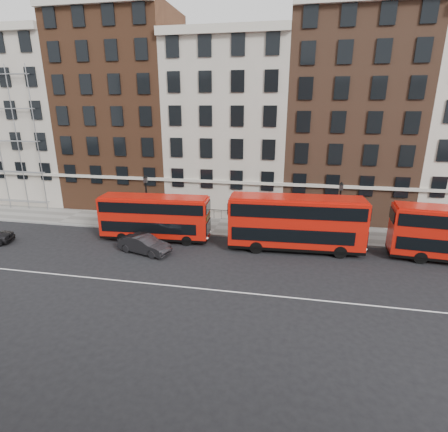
# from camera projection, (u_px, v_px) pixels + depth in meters

# --- Properties ---
(ground) EXTENTS (120.00, 120.00, 0.00)m
(ground) POSITION_uv_depth(u_px,v_px,m) (187.00, 273.00, 25.84)
(ground) COLOR black
(ground) RESTS_ON ground
(pavement) EXTENTS (80.00, 5.00, 0.15)m
(pavement) POSITION_uv_depth(u_px,v_px,m) (217.00, 226.00, 35.63)
(pavement) COLOR slate
(pavement) RESTS_ON ground
(kerb) EXTENTS (80.00, 0.30, 0.16)m
(kerb) POSITION_uv_depth(u_px,v_px,m) (211.00, 235.00, 33.29)
(kerb) COLOR gray
(kerb) RESTS_ON ground
(road_centre_line) EXTENTS (70.00, 0.12, 0.01)m
(road_centre_line) POSITION_uv_depth(u_px,v_px,m) (179.00, 286.00, 23.97)
(road_centre_line) COLOR white
(road_centre_line) RESTS_ON ground
(building_terrace) EXTENTS (64.00, 11.95, 22.00)m
(building_terrace) POSITION_uv_depth(u_px,v_px,m) (227.00, 120.00, 39.49)
(building_terrace) COLOR #B3AA9B
(building_terrace) RESTS_ON ground
(bus_b) EXTENTS (9.98, 2.97, 4.14)m
(bus_b) POSITION_uv_depth(u_px,v_px,m) (154.00, 217.00, 31.63)
(bus_b) COLOR red
(bus_b) RESTS_ON ground
(bus_c) EXTENTS (11.32, 3.24, 4.70)m
(bus_c) POSITION_uv_depth(u_px,v_px,m) (295.00, 222.00, 29.25)
(bus_c) COLOR red
(bus_c) RESTS_ON ground
(car_front) EXTENTS (4.86, 2.79, 1.51)m
(car_front) POSITION_uv_depth(u_px,v_px,m) (144.00, 244.00, 29.21)
(car_front) COLOR black
(car_front) RESTS_ON ground
(lamp_post_left) EXTENTS (0.44, 0.44, 5.33)m
(lamp_post_left) POSITION_uv_depth(u_px,v_px,m) (147.00, 199.00, 34.20)
(lamp_post_left) COLOR black
(lamp_post_left) RESTS_ON pavement
(lamp_post_right) EXTENTS (0.44, 0.44, 5.33)m
(lamp_post_right) POSITION_uv_depth(u_px,v_px,m) (339.00, 208.00, 31.23)
(lamp_post_right) COLOR black
(lamp_post_right) RESTS_ON pavement
(iron_railings) EXTENTS (6.60, 0.06, 1.00)m
(iron_railings) POSITION_uv_depth(u_px,v_px,m) (221.00, 214.00, 37.51)
(iron_railings) COLOR black
(iron_railings) RESTS_ON pavement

